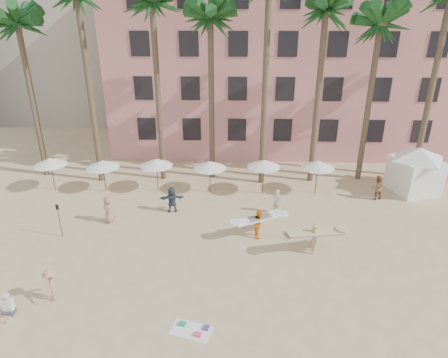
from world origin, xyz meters
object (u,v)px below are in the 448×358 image
cabana (416,166)px  carrier_white (259,222)px  carrier_yellow (315,236)px  pink_hotel (299,61)px

cabana → carrier_white: size_ratio=1.77×
carrier_white → carrier_yellow: bearing=-28.4°
cabana → carrier_white: 13.92m
cabana → carrier_white: (-12.05, -6.89, -1.10)m
cabana → carrier_yellow: size_ratio=1.61×
pink_hotel → carrier_white: size_ratio=11.09×
pink_hotel → cabana: 15.92m
carrier_yellow → cabana: bearing=43.6°
carrier_white → cabana: bearing=29.8°
carrier_yellow → carrier_white: carrier_yellow is taller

